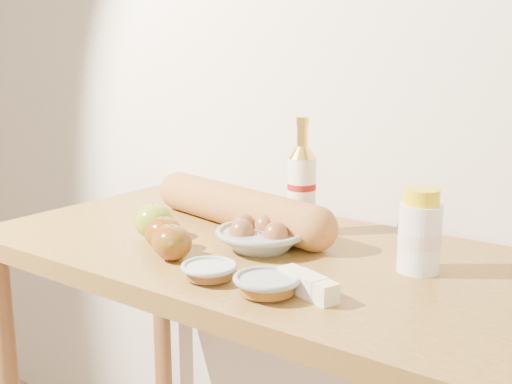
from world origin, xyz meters
TOP-DOWN VIEW (x-y plane):
  - back_wall at (0.00, 1.51)m, footprint 3.50×0.02m
  - table at (0.00, 1.18)m, footprint 1.20×0.60m
  - bourbon_bottle at (0.00, 1.31)m, footprint 0.08×0.08m
  - cream_bottle at (0.30, 1.23)m, footprint 0.10×0.10m
  - egg_bowl at (-0.00, 1.17)m, footprint 0.23×0.23m
  - baguette at (-0.13, 1.27)m, footprint 0.56×0.20m
  - apple_yellowgreen at (-0.23, 1.10)m, footprint 0.11×0.11m
  - apple_redgreen_front at (-0.10, 1.02)m, footprint 0.08×0.08m
  - apple_redgreen_right at (-0.11, 1.03)m, footprint 0.08×0.08m
  - sugar_bowl at (0.03, 0.98)m, footprint 0.13×0.13m
  - syrup_bowl at (0.15, 0.98)m, footprint 0.13×0.13m
  - butter_stick at (0.20, 1.02)m, footprint 0.12×0.07m
  - apple_extra at (-0.15, 1.05)m, footprint 0.08×0.08m

SIDE VIEW (x-z plane):
  - table at x=0.00m, z-range 0.33..1.23m
  - sugar_bowl at x=0.03m, z-range 0.90..0.93m
  - butter_stick at x=0.20m, z-range 0.90..0.93m
  - syrup_bowl at x=0.15m, z-range 0.90..0.93m
  - egg_bowl at x=0.00m, z-range 0.89..0.96m
  - apple_redgreen_right at x=-0.11m, z-range 0.90..0.96m
  - apple_redgreen_front at x=-0.10m, z-range 0.90..0.97m
  - apple_extra at x=-0.15m, z-range 0.90..0.97m
  - apple_yellowgreen at x=-0.23m, z-range 0.90..0.97m
  - baguette at x=-0.13m, z-range 0.90..0.99m
  - cream_bottle at x=0.30m, z-range 0.89..1.05m
  - bourbon_bottle at x=0.00m, z-range 0.88..1.13m
  - back_wall at x=0.00m, z-range 0.00..2.60m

